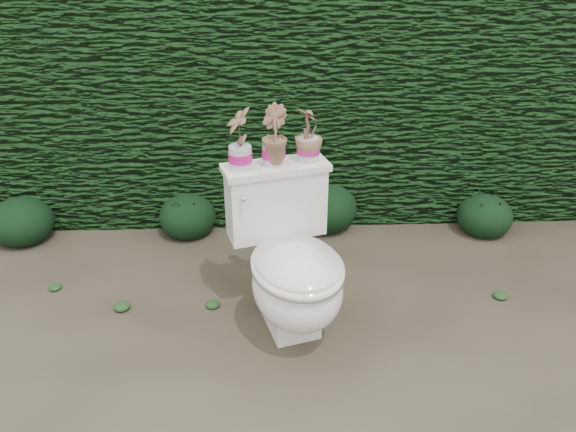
{
  "coord_description": "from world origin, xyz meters",
  "views": [
    {
      "loc": [
        0.08,
        -2.13,
        1.79
      ],
      "look_at": [
        0.18,
        0.21,
        0.55
      ],
      "focal_mm": 35.0,
      "sensor_mm": 36.0,
      "label": 1
    }
  ],
  "objects_px": {
    "toilet": "(291,267)",
    "potted_plant_left": "(240,140)",
    "potted_plant_center": "(273,137)",
    "potted_plant_right": "(309,136)"
  },
  "relations": [
    {
      "from": "toilet",
      "to": "potted_plant_left",
      "type": "bearing_deg",
      "value": 124.88
    },
    {
      "from": "toilet",
      "to": "potted_plant_center",
      "type": "distance_m",
      "value": 0.6
    },
    {
      "from": "toilet",
      "to": "potted_plant_left",
      "type": "relative_size",
      "value": 2.83
    },
    {
      "from": "potted_plant_left",
      "to": "potted_plant_center",
      "type": "height_order",
      "value": "potted_plant_left"
    },
    {
      "from": "potted_plant_center",
      "to": "potted_plant_left",
      "type": "bearing_deg",
      "value": 84.32
    },
    {
      "from": "toilet",
      "to": "potted_plant_center",
      "type": "xyz_separation_m",
      "value": [
        -0.07,
        0.23,
        0.55
      ]
    },
    {
      "from": "potted_plant_left",
      "to": "potted_plant_right",
      "type": "relative_size",
      "value": 1.13
    },
    {
      "from": "toilet",
      "to": "potted_plant_left",
      "type": "xyz_separation_m",
      "value": [
        -0.23,
        0.19,
        0.56
      ]
    },
    {
      "from": "potted_plant_left",
      "to": "potted_plant_center",
      "type": "xyz_separation_m",
      "value": [
        0.15,
        0.04,
        -0.0
      ]
    },
    {
      "from": "potted_plant_center",
      "to": "potted_plant_right",
      "type": "relative_size",
      "value": 1.11
    }
  ]
}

